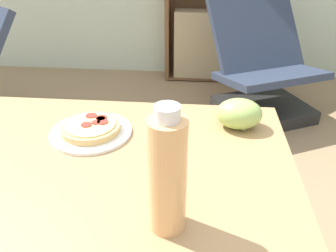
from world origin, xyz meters
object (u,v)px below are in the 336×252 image
(grape_bunch, at_px, (239,114))
(lounge_chair_far, at_px, (262,79))
(pizza_on_plate, at_px, (92,129))
(salt_shaker, at_px, (168,123))
(drink_bottle, at_px, (167,175))

(grape_bunch, xyz_separation_m, lounge_chair_far, (0.36, 1.59, -0.53))
(pizza_on_plate, bearing_deg, grape_bunch, 10.54)
(salt_shaker, distance_m, lounge_chair_far, 1.82)
(drink_bottle, xyz_separation_m, lounge_chair_far, (0.53, 2.02, -0.61))
(pizza_on_plate, distance_m, grape_bunch, 0.44)
(lounge_chair_far, bearing_deg, salt_shaker, -134.31)
(pizza_on_plate, relative_size, lounge_chair_far, 0.25)
(salt_shaker, bearing_deg, lounge_chair_far, 71.09)
(salt_shaker, relative_size, lounge_chair_far, 0.07)
(pizza_on_plate, distance_m, salt_shaker, 0.23)
(pizza_on_plate, bearing_deg, drink_bottle, -53.25)
(drink_bottle, bearing_deg, grape_bunch, 67.37)
(drink_bottle, xyz_separation_m, salt_shaker, (-0.03, 0.36, -0.10))
(grape_bunch, height_order, drink_bottle, drink_bottle)
(grape_bunch, height_order, lounge_chair_far, lounge_chair_far)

